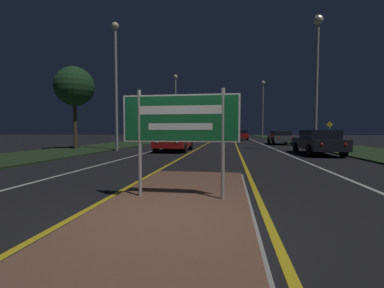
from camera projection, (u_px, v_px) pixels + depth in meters
The scene contains 24 objects.
ground_plane at pixel (168, 220), 3.91m from camera, with size 160.00×160.00×0.00m, color black.
median_island at pixel (180, 200), 4.87m from camera, with size 2.62×6.22×0.10m.
verge_left at pixel (122, 144), 25.06m from camera, with size 5.00×100.00×0.08m.
verge_right at pixel (330, 146), 22.27m from camera, with size 5.00×100.00×0.08m.
centre_line_yellow_left at pixel (208, 143), 28.83m from camera, with size 0.12×70.00×0.01m.
centre_line_yellow_right at pixel (235, 143), 28.39m from camera, with size 0.12×70.00×0.01m.
lane_line_white_left at pixel (185, 143), 29.22m from camera, with size 0.12×70.00×0.01m.
lane_line_white_right at pixel (260, 143), 27.99m from camera, with size 0.12×70.00×0.01m.
edge_line_white_left at pixel (159, 143), 29.67m from camera, with size 0.10×70.00×0.01m.
edge_line_white_right at pixel (289, 143), 27.55m from camera, with size 0.10×70.00×0.01m.
highway_sign at pixel (180, 122), 4.79m from camera, with size 2.21×0.07×2.03m.
streetlight_left_near at pixel (116, 71), 17.05m from camera, with size 0.48×0.48×8.51m.
streetlight_left_far at pixel (176, 97), 33.34m from camera, with size 0.55×0.55×8.62m.
streetlight_right_near at pixel (317, 57), 16.45m from camera, with size 0.60×0.60×8.73m.
streetlight_right_far at pixel (263, 99), 41.94m from camera, with size 0.62×0.62×9.51m.
car_receding_0 at pixel (318, 142), 14.65m from camera, with size 1.88×4.71×1.40m.
car_receding_1 at pixel (280, 137), 25.54m from camera, with size 1.95×4.61×1.34m.
car_receding_2 at pixel (241, 135), 37.88m from camera, with size 1.95×4.39×1.45m.
car_receding_3 at pixel (238, 134), 47.84m from camera, with size 1.88×4.78×1.37m.
car_approaching_0 at pixel (175, 140), 17.13m from camera, with size 2.03×4.33×1.46m.
car_approaching_1 at pixel (172, 136), 30.60m from camera, with size 1.85×4.25×1.46m.
car_approaching_2 at pixel (209, 135), 39.29m from camera, with size 2.02×4.55×1.34m.
warning_sign at pixel (330, 130), 24.09m from camera, with size 0.60×0.06×2.17m.
roadside_palm_left at pixel (74, 87), 18.10m from camera, with size 2.73×2.73×5.79m.
Camera 1 is at (0.93, -3.75, 1.36)m, focal length 24.00 mm.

